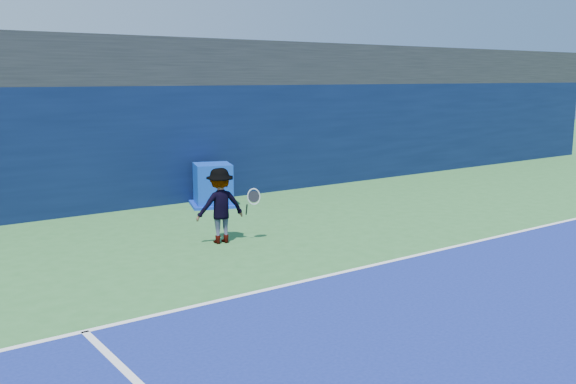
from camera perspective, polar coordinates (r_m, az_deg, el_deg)
name	(u,v)px	position (r m, az deg, el deg)	size (l,w,h in m)	color
ground	(525,318)	(9.39, 20.31, -10.47)	(80.00, 80.00, 0.00)	#316E33
baseline	(372,265)	(11.23, 7.50, -6.49)	(24.00, 0.10, 0.01)	white
stadium_band	(158,63)	(17.91, -11.51, 11.21)	(36.00, 3.00, 1.20)	black
back_wall_assembly	(176,143)	(17.09, -9.89, 4.27)	(36.00, 1.03, 3.00)	#091536
equipment_cart	(213,187)	(16.31, -6.68, 0.48)	(1.42, 1.42, 1.07)	#0B32A7
tennis_player	(220,206)	(12.58, -6.04, -1.21)	(1.24, 0.73, 1.48)	white
tennis_ball	(223,194)	(12.44, -5.82, -0.19)	(0.07, 0.07, 0.07)	#D9EB1A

